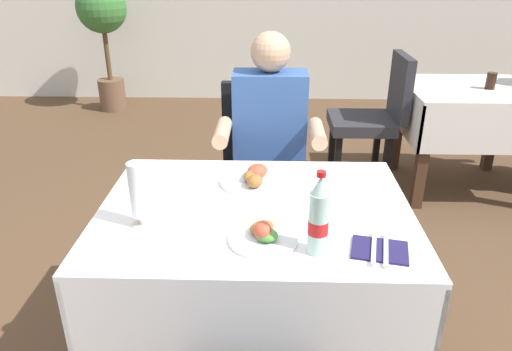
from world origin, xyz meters
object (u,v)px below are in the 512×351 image
at_px(seated_diner_far, 269,146).
at_px(background_dining_table, 466,114).
at_px(plate_near_camera, 263,235).
at_px(background_table_tumbler, 491,81).
at_px(cola_bottle_primary, 319,218).
at_px(potted_plant_corner, 103,23).
at_px(napkin_cutlery_set, 380,250).
at_px(chair_far_diner_seat, 260,166).
at_px(beer_glass_left, 139,193).
at_px(main_dining_table, 255,248).
at_px(plate_far_diner, 253,178).
at_px(background_chair_left, 375,114).

distance_m(seated_diner_far, background_dining_table, 1.75).
xyz_separation_m(plate_near_camera, background_table_tumbler, (1.50, 1.94, 0.04)).
relative_size(cola_bottle_primary, potted_plant_corner, 0.20).
distance_m(napkin_cutlery_set, background_table_tumbler, 2.30).
bearing_deg(chair_far_diner_seat, beer_glass_left, -111.53).
bearing_deg(chair_far_diner_seat, background_table_tumbler, 30.44).
bearing_deg(main_dining_table, potted_plant_corner, 115.06).
height_order(plate_near_camera, beer_glass_left, beer_glass_left).
relative_size(background_dining_table, potted_plant_corner, 0.65).
bearing_deg(plate_far_diner, potted_plant_corner, 116.16).
bearing_deg(napkin_cutlery_set, cola_bottle_primary, -177.04).
relative_size(plate_near_camera, background_chair_left, 0.23).
bearing_deg(main_dining_table, background_table_tumbler, 48.29).
bearing_deg(seated_diner_far, main_dining_table, -93.93).
bearing_deg(background_dining_table, chair_far_diner_seat, -146.57).
height_order(seated_diner_far, background_chair_left, seated_diner_far).
height_order(plate_far_diner, potted_plant_corner, potted_plant_corner).
bearing_deg(background_chair_left, main_dining_table, -114.11).
height_order(background_chair_left, potted_plant_corner, potted_plant_corner).
distance_m(beer_glass_left, background_table_tumbler, 2.66).
height_order(beer_glass_left, potted_plant_corner, potted_plant_corner).
xyz_separation_m(beer_glass_left, background_dining_table, (1.81, 1.90, -0.31)).
xyz_separation_m(main_dining_table, beer_glass_left, (-0.38, -0.13, 0.29)).
bearing_deg(cola_bottle_primary, main_dining_table, 125.18).
distance_m(plate_far_diner, cola_bottle_primary, 0.53).
xyz_separation_m(plate_far_diner, background_table_tumbler, (1.55, 1.52, 0.03)).
bearing_deg(main_dining_table, background_chair_left, 65.89).
bearing_deg(cola_bottle_primary, background_dining_table, 58.85).
bearing_deg(cola_bottle_primary, plate_far_diner, 113.58).
height_order(main_dining_table, seated_diner_far, seated_diner_far).
bearing_deg(beer_glass_left, seated_diner_far, 63.28).
distance_m(plate_near_camera, background_table_tumbler, 2.45).
height_order(main_dining_table, background_table_tumbler, background_table_tumbler).
bearing_deg(napkin_cutlery_set, plate_far_diner, 130.57).
relative_size(plate_near_camera, potted_plant_corner, 0.17).
relative_size(main_dining_table, background_chair_left, 1.15).
relative_size(napkin_cutlery_set, potted_plant_corner, 0.15).
xyz_separation_m(seated_diner_far, plate_near_camera, (-0.02, -0.93, 0.06)).
bearing_deg(beer_glass_left, plate_near_camera, -11.80).
bearing_deg(plate_far_diner, main_dining_table, -86.10).
relative_size(plate_far_diner, background_table_tumbler, 2.31).
distance_m(plate_far_diner, background_dining_table, 2.14).
bearing_deg(potted_plant_corner, plate_near_camera, -65.79).
bearing_deg(background_dining_table, potted_plant_corner, 149.12).
distance_m(plate_near_camera, plate_far_diner, 0.42).
bearing_deg(cola_bottle_primary, chair_far_diner_seat, 100.15).
distance_m(background_table_tumbler, potted_plant_corner, 3.76).
bearing_deg(main_dining_table, seated_diner_far, 86.07).
distance_m(seated_diner_far, background_chair_left, 1.30).
bearing_deg(seated_diner_far, background_dining_table, 37.31).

